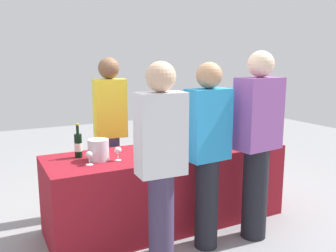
% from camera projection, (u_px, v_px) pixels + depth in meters
% --- Properties ---
extents(ground_plane, '(12.00, 12.00, 0.00)m').
position_uv_depth(ground_plane, '(168.00, 222.00, 3.75)').
color(ground_plane, gray).
extents(tasting_table, '(2.42, 0.78, 0.77)m').
position_uv_depth(tasting_table, '(168.00, 187.00, 3.68)').
color(tasting_table, maroon).
rests_on(tasting_table, ground_plane).
extents(wine_bottle_0, '(0.07, 0.07, 0.32)m').
position_uv_depth(wine_bottle_0, '(78.00, 145.00, 3.33)').
color(wine_bottle_0, black).
rests_on(wine_bottle_0, tasting_table).
extents(wine_bottle_1, '(0.07, 0.07, 0.31)m').
position_uv_depth(wine_bottle_1, '(159.00, 137.00, 3.73)').
color(wine_bottle_1, black).
rests_on(wine_bottle_1, tasting_table).
extents(wine_bottle_2, '(0.07, 0.07, 0.32)m').
position_uv_depth(wine_bottle_2, '(178.00, 134.00, 3.84)').
color(wine_bottle_2, black).
rests_on(wine_bottle_2, tasting_table).
extents(wine_bottle_3, '(0.08, 0.08, 0.32)m').
position_uv_depth(wine_bottle_3, '(196.00, 134.00, 3.82)').
color(wine_bottle_3, black).
rests_on(wine_bottle_3, tasting_table).
extents(wine_bottle_4, '(0.07, 0.07, 0.33)m').
position_uv_depth(wine_bottle_4, '(203.00, 133.00, 3.87)').
color(wine_bottle_4, black).
rests_on(wine_bottle_4, tasting_table).
extents(wine_bottle_5, '(0.07, 0.07, 0.30)m').
position_uv_depth(wine_bottle_5, '(210.00, 133.00, 3.91)').
color(wine_bottle_5, black).
rests_on(wine_bottle_5, tasting_table).
extents(wine_bottle_6, '(0.08, 0.08, 0.32)m').
position_uv_depth(wine_bottle_6, '(218.00, 129.00, 4.09)').
color(wine_bottle_6, black).
rests_on(wine_bottle_6, tasting_table).
extents(wine_glass_0, '(0.07, 0.07, 0.12)m').
position_uv_depth(wine_glass_0, '(89.00, 155.00, 3.10)').
color(wine_glass_0, silver).
rests_on(wine_glass_0, tasting_table).
extents(wine_glass_1, '(0.06, 0.06, 0.13)m').
position_uv_depth(wine_glass_1, '(118.00, 151.00, 3.24)').
color(wine_glass_1, silver).
rests_on(wine_glass_1, tasting_table).
extents(wine_glass_2, '(0.07, 0.07, 0.14)m').
position_uv_depth(wine_glass_2, '(181.00, 143.00, 3.50)').
color(wine_glass_2, silver).
rests_on(wine_glass_2, tasting_table).
extents(ice_bucket, '(0.19, 0.19, 0.19)m').
position_uv_depth(ice_bucket, '(98.00, 150.00, 3.25)').
color(ice_bucket, silver).
rests_on(ice_bucket, tasting_table).
extents(server_pouring, '(0.36, 0.23, 1.70)m').
position_uv_depth(server_pouring, '(111.00, 127.00, 3.91)').
color(server_pouring, '#3F3351').
rests_on(server_pouring, ground_plane).
extents(guest_0, '(0.37, 0.22, 1.67)m').
position_uv_depth(guest_0, '(161.00, 162.00, 2.68)').
color(guest_0, '#3F3351').
rests_on(guest_0, ground_plane).
extents(guest_1, '(0.39, 0.24, 1.65)m').
position_uv_depth(guest_1, '(208.00, 150.00, 3.10)').
color(guest_1, black).
rests_on(guest_1, ground_plane).
extents(guest_2, '(0.45, 0.28, 1.75)m').
position_uv_depth(guest_2, '(257.00, 140.00, 3.28)').
color(guest_2, black).
rests_on(guest_2, ground_plane).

